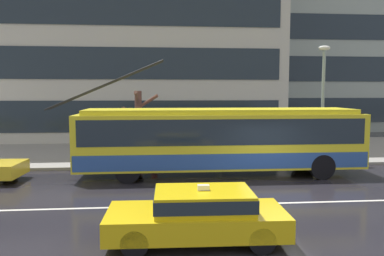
{
  "coord_description": "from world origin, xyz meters",
  "views": [
    {
      "loc": [
        -4.22,
        -12.94,
        3.61
      ],
      "look_at": [
        -2.75,
        3.63,
        2.02
      ],
      "focal_mm": 35.46,
      "sensor_mm": 36.0,
      "label": 1
    }
  ],
  "objects": [
    {
      "name": "pedestrian_at_shelter",
      "position": [
        -1.06,
        6.16,
        1.65
      ],
      "size": [
        1.21,
        1.21,
        1.93
      ],
      "color": "#464E45",
      "rests_on": "sidewalk_slab"
    },
    {
      "name": "trolleybus",
      "position": [
        -1.58,
        3.09,
        1.59
      ],
      "size": [
        13.27,
        2.59,
        4.94
      ],
      "color": "yellow",
      "rests_on": "ground_plane"
    },
    {
      "name": "street_lamp",
      "position": [
        4.08,
        5.62,
        3.62
      ],
      "size": [
        0.6,
        0.32,
        5.78
      ],
      "color": "gray",
      "rests_on": "sidewalk_slab"
    },
    {
      "name": "pedestrian_approaching_curb",
      "position": [
        -4.54,
        7.72,
        1.64
      ],
      "size": [
        1.31,
        1.31,
        1.91
      ],
      "color": "black",
      "rests_on": "sidewalk_slab"
    },
    {
      "name": "taxi_oncoming_near",
      "position": [
        -3.27,
        -4.11,
        0.7
      ],
      "size": [
        4.32,
        1.91,
        1.39
      ],
      "color": "yellow",
      "rests_on": "ground_plane"
    },
    {
      "name": "sidewalk_slab",
      "position": [
        0.0,
        9.69,
        0.07
      ],
      "size": [
        80.0,
        10.0,
        0.14
      ],
      "primitive_type": "cube",
      "color": "gray",
      "rests_on": "ground_plane"
    },
    {
      "name": "ground_plane",
      "position": [
        0.0,
        0.0,
        0.0
      ],
      "size": [
        160.0,
        160.0,
        0.0
      ],
      "primitive_type": "plane",
      "color": "black"
    },
    {
      "name": "street_tree_bare",
      "position": [
        -5.24,
        6.39,
        2.09
      ],
      "size": [
        1.97,
        2.11,
        3.53
      ],
      "color": "brown",
      "rests_on": "sidewalk_slab"
    },
    {
      "name": "lane_centre_line",
      "position": [
        0.0,
        -1.2,
        0.0
      ],
      "size": [
        72.0,
        0.14,
        0.01
      ],
      "primitive_type": "cube",
      "color": "silver",
      "rests_on": "ground_plane"
    },
    {
      "name": "office_tower_corner_right",
      "position": [
        15.2,
        24.42,
        11.12
      ],
      "size": [
        22.48,
        10.45,
        22.21
      ],
      "color": "#8C9A96",
      "rests_on": "ground_plane"
    }
  ]
}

